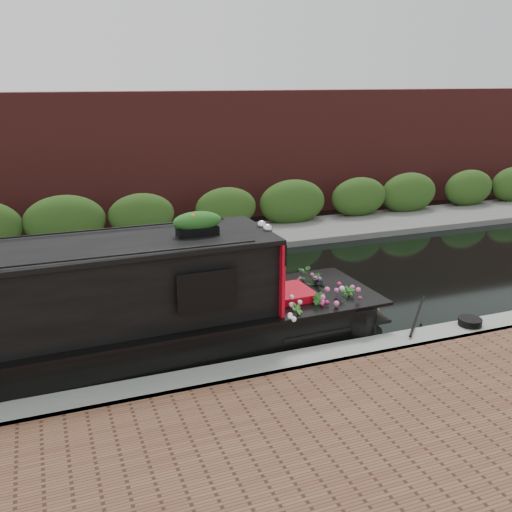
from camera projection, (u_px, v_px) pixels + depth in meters
name	position (u px, v px, depth m)	size (l,w,h in m)	color
ground	(199.00, 304.00, 11.53)	(80.00, 80.00, 0.00)	black
near_bank_coping	(257.00, 381.00, 8.59)	(40.00, 0.60, 0.50)	gray
far_bank_path	(156.00, 249.00, 15.27)	(40.00, 2.40, 0.34)	#62615D
far_hedge	(150.00, 240.00, 16.07)	(40.00, 1.10, 2.80)	#2B4C19
far_brick_wall	(137.00, 223.00, 17.95)	(40.00, 1.00, 8.00)	#5B211E
narrowboat	(25.00, 333.00, 8.41)	(11.11, 2.20, 2.60)	black
rope_fender	(370.00, 314.00, 10.62)	(0.34, 0.34, 0.39)	brown
coiled_mooring_rope	(470.00, 322.00, 9.93)	(0.41, 0.41, 0.12)	black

